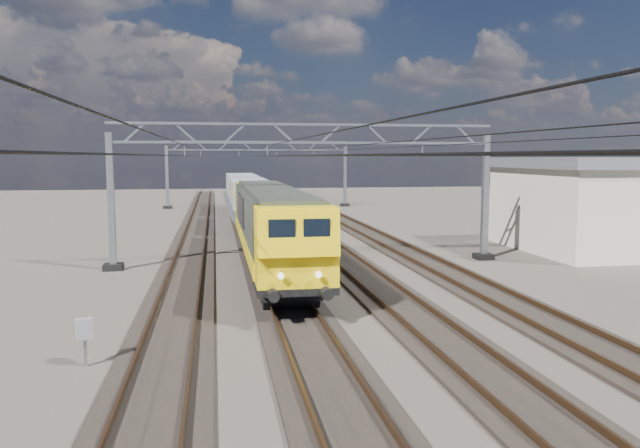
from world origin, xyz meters
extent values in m
plane|color=black|center=(0.00, 0.00, 0.00)|extent=(160.00, 160.00, 0.00)
cube|color=black|center=(-6.00, 0.00, 0.06)|extent=(2.60, 140.00, 0.12)
cube|color=#543821|center=(-6.72, 0.00, 0.22)|extent=(0.08, 140.00, 0.16)
cube|color=#543821|center=(-5.28, 0.00, 0.22)|extent=(0.08, 140.00, 0.16)
cube|color=black|center=(-2.00, 0.00, 0.06)|extent=(2.60, 140.00, 0.12)
cube|color=#543821|center=(-2.72, 0.00, 0.22)|extent=(0.08, 140.00, 0.16)
cube|color=#543821|center=(-1.28, 0.00, 0.22)|extent=(0.08, 140.00, 0.16)
cube|color=black|center=(2.00, 0.00, 0.06)|extent=(2.60, 140.00, 0.12)
cube|color=#543821|center=(1.28, 0.00, 0.22)|extent=(0.08, 140.00, 0.16)
cube|color=#543821|center=(2.72, 0.00, 0.22)|extent=(0.08, 140.00, 0.16)
cube|color=black|center=(6.00, 0.00, 0.06)|extent=(2.60, 140.00, 0.12)
cube|color=#543821|center=(5.28, 0.00, 0.22)|extent=(0.08, 140.00, 0.16)
cube|color=#543821|center=(6.72, 0.00, 0.22)|extent=(0.08, 140.00, 0.16)
cube|color=gray|center=(-9.50, 4.00, 3.30)|extent=(0.30, 0.30, 6.60)
cube|color=gray|center=(9.50, 4.00, 3.30)|extent=(0.30, 0.30, 6.60)
cube|color=black|center=(-9.50, 4.00, 0.15)|extent=(0.90, 0.90, 0.30)
cube|color=black|center=(9.50, 4.00, 0.15)|extent=(0.90, 0.90, 0.30)
cube|color=gray|center=(0.00, 4.00, 7.05)|extent=(19.30, 0.18, 0.12)
cube|color=gray|center=(0.00, 4.00, 6.15)|extent=(19.30, 0.18, 0.12)
cube|color=gray|center=(-8.31, 4.00, 6.60)|extent=(1.03, 0.10, 0.94)
cube|color=gray|center=(-5.94, 4.00, 6.60)|extent=(1.03, 0.10, 0.94)
cube|color=gray|center=(-3.56, 4.00, 6.60)|extent=(1.03, 0.10, 0.94)
cube|color=gray|center=(-1.19, 4.00, 6.60)|extent=(1.03, 0.10, 0.94)
cube|color=gray|center=(1.19, 4.00, 6.60)|extent=(1.03, 0.10, 0.94)
cube|color=gray|center=(3.56, 4.00, 6.60)|extent=(1.03, 0.10, 0.94)
cube|color=gray|center=(5.94, 4.00, 6.60)|extent=(1.03, 0.10, 0.94)
cube|color=gray|center=(8.31, 4.00, 6.60)|extent=(1.03, 0.10, 0.94)
cube|color=gray|center=(-6.00, 4.00, 5.82)|extent=(0.06, 0.06, 0.65)
cube|color=gray|center=(-2.00, 4.00, 5.82)|extent=(0.06, 0.06, 0.65)
cube|color=gray|center=(2.00, 4.00, 5.82)|extent=(0.06, 0.06, 0.65)
cube|color=gray|center=(6.00, 4.00, 5.82)|extent=(0.06, 0.06, 0.65)
cube|color=gray|center=(-9.50, 40.00, 3.30)|extent=(0.30, 0.30, 6.60)
cube|color=gray|center=(9.50, 40.00, 3.30)|extent=(0.30, 0.30, 6.60)
cube|color=black|center=(-9.50, 40.00, 0.15)|extent=(0.90, 0.90, 0.30)
cube|color=black|center=(9.50, 40.00, 0.15)|extent=(0.90, 0.90, 0.30)
cube|color=gray|center=(0.00, 40.00, 7.05)|extent=(19.30, 0.18, 0.12)
cube|color=gray|center=(0.00, 40.00, 6.15)|extent=(19.30, 0.18, 0.12)
cube|color=gray|center=(-8.31, 40.00, 6.60)|extent=(1.03, 0.10, 0.94)
cube|color=gray|center=(-5.94, 40.00, 6.60)|extent=(1.03, 0.10, 0.94)
cube|color=gray|center=(-3.56, 40.00, 6.60)|extent=(1.03, 0.10, 0.94)
cube|color=gray|center=(-1.19, 40.00, 6.60)|extent=(1.03, 0.10, 0.94)
cube|color=gray|center=(1.19, 40.00, 6.60)|extent=(1.03, 0.10, 0.94)
cube|color=gray|center=(3.56, 40.00, 6.60)|extent=(1.03, 0.10, 0.94)
cube|color=gray|center=(5.94, 40.00, 6.60)|extent=(1.03, 0.10, 0.94)
cube|color=gray|center=(8.31, 40.00, 6.60)|extent=(1.03, 0.10, 0.94)
cube|color=gray|center=(-6.00, 40.00, 5.82)|extent=(0.06, 0.06, 0.65)
cube|color=gray|center=(-2.00, 40.00, 5.82)|extent=(0.06, 0.06, 0.65)
cube|color=gray|center=(2.00, 40.00, 5.82)|extent=(0.06, 0.06, 0.65)
cube|color=gray|center=(6.00, 40.00, 5.82)|extent=(0.06, 0.06, 0.65)
cylinder|color=black|center=(-6.00, 8.00, 5.50)|extent=(0.03, 140.00, 0.03)
cylinder|color=black|center=(-6.00, 8.00, 6.00)|extent=(0.03, 140.00, 0.03)
cylinder|color=black|center=(-2.00, 8.00, 5.50)|extent=(0.03, 140.00, 0.03)
cylinder|color=black|center=(-2.00, 8.00, 6.00)|extent=(0.03, 140.00, 0.03)
cylinder|color=black|center=(2.00, 8.00, 5.50)|extent=(0.03, 140.00, 0.03)
cylinder|color=black|center=(2.00, 8.00, 6.00)|extent=(0.03, 140.00, 0.03)
cylinder|color=black|center=(6.00, 8.00, 5.50)|extent=(0.03, 140.00, 0.03)
cylinder|color=black|center=(6.00, 8.00, 6.00)|extent=(0.03, 140.00, 0.03)
cube|color=black|center=(-2.00, -4.13, 0.75)|extent=(2.20, 3.60, 0.60)
cube|color=black|center=(-2.00, 8.87, 0.75)|extent=(2.20, 3.60, 0.60)
cube|color=black|center=(-2.00, 2.37, 1.13)|extent=(2.65, 20.00, 0.25)
cube|color=black|center=(-2.00, 2.37, 0.75)|extent=(2.20, 4.50, 0.75)
cube|color=#262B24|center=(-2.00, 2.37, 2.55)|extent=(2.65, 17.00, 2.60)
cube|color=yellow|center=(-3.34, 2.37, 1.55)|extent=(0.04, 17.00, 0.60)
cube|color=yellow|center=(-0.66, 2.37, 1.55)|extent=(0.04, 17.00, 0.60)
cube|color=black|center=(-3.35, 3.37, 2.90)|extent=(0.05, 5.00, 1.40)
cube|color=black|center=(-0.65, 3.37, 2.90)|extent=(0.05, 5.00, 1.40)
cube|color=#262B24|center=(-2.00, 2.37, 3.92)|extent=(2.25, 18.00, 0.15)
cube|color=yellow|center=(-2.00, -6.73, 2.55)|extent=(2.65, 1.80, 2.60)
cube|color=yellow|center=(-2.00, -7.68, 3.05)|extent=(2.60, 0.46, 1.52)
cube|color=black|center=(-2.55, -7.78, 3.15)|extent=(0.85, 0.08, 0.75)
cube|color=black|center=(-1.45, -7.78, 3.15)|extent=(0.85, 0.08, 0.75)
cylinder|color=black|center=(-2.85, -7.93, 1.15)|extent=(0.36, 0.50, 0.36)
cylinder|color=black|center=(-1.15, -7.93, 1.15)|extent=(0.36, 0.50, 0.36)
cylinder|color=white|center=(-2.60, -7.83, 1.75)|extent=(0.20, 0.08, 0.20)
cylinder|color=white|center=(-1.40, -7.83, 1.75)|extent=(0.20, 0.08, 0.20)
cube|color=yellow|center=(-2.00, 11.47, 2.55)|extent=(2.65, 1.80, 2.60)
cube|color=yellow|center=(-2.00, 12.42, 3.05)|extent=(2.60, 0.46, 1.52)
cube|color=black|center=(-2.55, 12.52, 3.15)|extent=(0.85, 0.08, 0.75)
cube|color=black|center=(-1.45, 12.52, 3.15)|extent=(0.85, 0.08, 0.75)
cylinder|color=black|center=(-2.85, 12.67, 1.15)|extent=(0.36, 0.50, 0.36)
cylinder|color=black|center=(-1.15, 12.67, 1.15)|extent=(0.36, 0.50, 0.36)
cylinder|color=white|center=(-2.60, 12.57, 1.75)|extent=(0.20, 0.08, 0.20)
cylinder|color=white|center=(-1.40, 12.57, 1.75)|extent=(0.20, 0.08, 0.20)
cube|color=black|center=(-2.00, 15.57, 0.72)|extent=(2.20, 2.60, 0.55)
cube|color=black|center=(-2.00, 24.57, 0.72)|extent=(2.20, 2.60, 0.55)
cube|color=black|center=(-2.00, 20.07, 1.08)|extent=(2.40, 13.00, 0.20)
cube|color=gray|center=(-2.00, 20.07, 2.80)|extent=(2.80, 12.00, 1.80)
cube|color=#4B4D53|center=(-2.95, 20.07, 1.55)|extent=(1.48, 12.00, 1.36)
cube|color=#4B4D53|center=(-1.05, 20.07, 1.55)|extent=(1.48, 12.00, 1.36)
cube|color=yellow|center=(-3.42, 17.07, 2.90)|extent=(0.04, 1.20, 0.50)
cube|color=black|center=(-2.00, 29.77, 0.72)|extent=(2.20, 2.60, 0.55)
cube|color=black|center=(-2.00, 38.77, 0.72)|extent=(2.20, 2.60, 0.55)
cube|color=black|center=(-2.00, 34.27, 1.08)|extent=(2.40, 13.00, 0.20)
cube|color=gray|center=(-2.00, 34.27, 2.80)|extent=(2.80, 12.00, 1.80)
cube|color=#4B4D53|center=(-2.95, 34.27, 1.55)|extent=(1.48, 12.00, 1.36)
cube|color=#4B4D53|center=(-1.05, 34.27, 1.55)|extent=(1.48, 12.00, 1.36)
cube|color=yellow|center=(-3.42, 31.27, 2.90)|extent=(0.04, 1.20, 0.50)
cube|color=gray|center=(-8.00, -10.37, 0.37)|extent=(0.10, 0.10, 0.74)
cube|color=#A3A7AB|center=(-8.00, -10.37, 1.01)|extent=(0.50, 0.43, 0.53)
camera|label=1|loc=(-4.59, -26.98, 5.47)|focal=35.00mm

